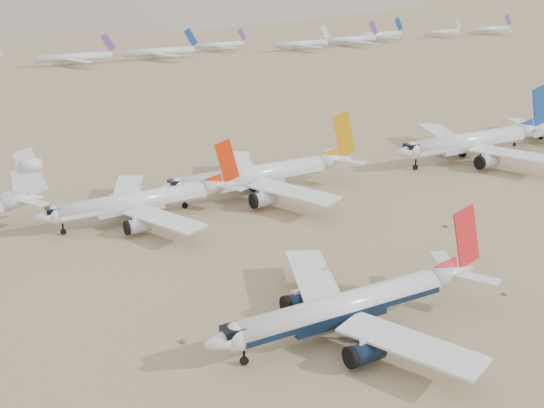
{
  "coord_description": "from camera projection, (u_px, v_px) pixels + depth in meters",
  "views": [
    {
      "loc": [
        -63.14,
        -71.12,
        54.47
      ],
      "look_at": [
        2.74,
        45.52,
        7.0
      ],
      "focal_mm": 45.0,
      "sensor_mm": 36.0,
      "label": 1
    }
  ],
  "objects": [
    {
      "name": "main_airliner",
      "position": [
        354.0,
        304.0,
        105.16
      ],
      "size": [
        48.45,
        47.33,
        17.1
      ],
      "color": "silver",
      "rests_on": "ground"
    },
    {
      "name": "row2_gold_tail",
      "position": [
        262.0,
        175.0,
        168.02
      ],
      "size": [
        52.3,
        51.15,
        18.62
      ],
      "color": "silver",
      "rests_on": "ground"
    },
    {
      "name": "ground",
      "position": [
        400.0,
        334.0,
        105.83
      ],
      "size": [
        7000.0,
        7000.0,
        0.0
      ],
      "primitive_type": "plane",
      "color": "olive",
      "rests_on": "ground"
    },
    {
      "name": "row2_navy_widebody",
      "position": [
        474.0,
        141.0,
        198.32
      ],
      "size": [
        55.54,
        54.31,
        19.76
      ],
      "color": "silver",
      "rests_on": "ground"
    },
    {
      "name": "row2_orange_tail",
      "position": [
        142.0,
        201.0,
        151.46
      ],
      "size": [
        45.13,
        44.15,
        16.1
      ],
      "color": "silver",
      "rests_on": "ground"
    },
    {
      "name": "distant_storage_row",
      "position": [
        98.0,
        54.0,
        395.01
      ],
      "size": [
        666.94,
        70.11,
        15.87
      ],
      "color": "silver",
      "rests_on": "ground"
    }
  ]
}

